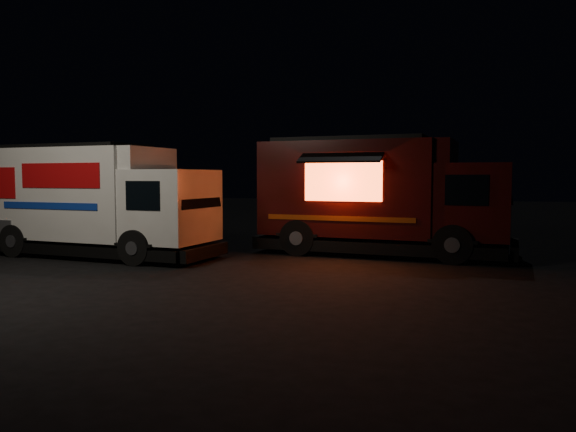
# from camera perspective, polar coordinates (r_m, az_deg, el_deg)

# --- Properties ---
(ground) EXTENTS (80.00, 80.00, 0.00)m
(ground) POSITION_cam_1_polar(r_m,az_deg,el_deg) (12.65, -9.48, -5.52)
(ground) COLOR black
(ground) RESTS_ON ground
(white_truck) EXTENTS (6.63, 2.82, 2.92)m
(white_truck) POSITION_cam_1_polar(r_m,az_deg,el_deg) (15.48, -18.52, 1.50)
(white_truck) COLOR silver
(white_truck) RESTS_ON ground
(red_truck) EXTENTS (6.94, 3.12, 3.13)m
(red_truck) POSITION_cam_1_polar(r_m,az_deg,el_deg) (15.22, 9.72, 2.01)
(red_truck) COLOR #370A0C
(red_truck) RESTS_ON ground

